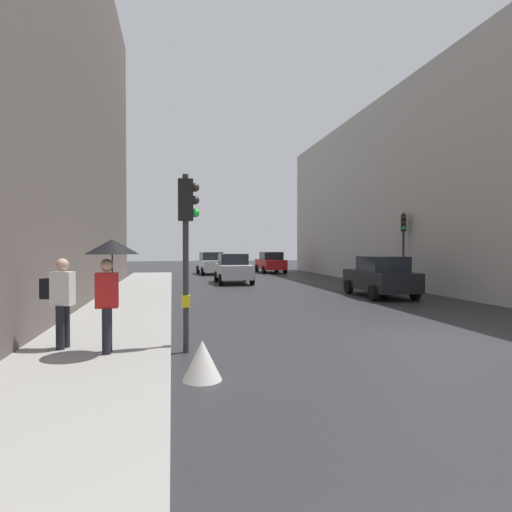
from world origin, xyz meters
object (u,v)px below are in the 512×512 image
car_white_compact (211,263)px  car_silver_hatchback (233,269)px  traffic_light_mid_street (403,237)px  car_red_sedan (271,262)px  car_dark_suv (380,277)px  pedestrian_with_black_backpack (60,297)px  traffic_light_near_left (187,230)px  warning_sign_triangle (202,360)px  pedestrian_with_umbrella (111,264)px

car_white_compact → car_silver_hatchback: 8.93m
traffic_light_mid_street → car_red_sedan: traffic_light_mid_street is taller
traffic_light_mid_street → car_dark_suv: 4.03m
car_dark_suv → traffic_light_mid_street: bearing=45.0°
car_red_sedan → pedestrian_with_black_backpack: size_ratio=2.39×
traffic_light_near_left → pedestrian_with_black_backpack: (-2.45, 0.15, -1.34)m
car_red_sedan → pedestrian_with_black_backpack: pedestrian_with_black_backpack is taller
pedestrian_with_black_backpack → warning_sign_triangle: size_ratio=2.72×
warning_sign_triangle → pedestrian_with_umbrella: bearing=137.0°
traffic_light_mid_street → car_dark_suv: (-2.55, -2.55, -1.81)m
car_silver_hatchback → car_dark_suv: size_ratio=0.99×
car_white_compact → warning_sign_triangle: car_white_compact is taller
traffic_light_mid_street → pedestrian_with_umbrella: (-12.56, -11.35, -0.84)m
car_silver_hatchback → pedestrian_with_black_backpack: pedestrian_with_black_backpack is taller
traffic_light_mid_street → pedestrian_with_black_backpack: traffic_light_mid_street is taller
traffic_light_near_left → traffic_light_mid_street: bearing=44.5°
pedestrian_with_black_backpack → warning_sign_triangle: bearing=-38.0°
traffic_light_mid_street → traffic_light_near_left: 15.61m
car_white_compact → pedestrian_with_umbrella: (-4.24, -26.00, 0.96)m
traffic_light_mid_street → car_red_sedan: (-3.21, 15.70, -1.81)m
car_dark_suv → warning_sign_triangle: size_ratio=6.56×
traffic_light_near_left → car_white_compact: bearing=83.7°
car_white_compact → pedestrian_with_black_backpack: bearing=-101.7°
car_white_compact → car_dark_suv: 18.15m
traffic_light_near_left → car_red_sedan: (7.92, 26.64, -1.63)m
traffic_light_mid_street → car_white_compact: 16.95m
car_red_sedan → warning_sign_triangle: car_red_sedan is taller
traffic_light_mid_street → car_white_compact: bearing=119.6°
pedestrian_with_umbrella → warning_sign_triangle: size_ratio=3.29×
car_dark_suv → warning_sign_triangle: bearing=-129.2°
car_dark_suv → warning_sign_triangle: (-8.41, -10.30, -0.55)m
traffic_light_near_left → car_red_sedan: size_ratio=0.86×
pedestrian_with_umbrella → warning_sign_triangle: 2.67m
car_red_sedan → pedestrian_with_black_backpack: 28.45m
car_red_sedan → car_dark_suv: same height
car_white_compact → car_red_sedan: size_ratio=1.02×
traffic_light_mid_street → pedestrian_with_umbrella: bearing=-137.9°
car_white_compact → pedestrian_with_umbrella: bearing=-99.3°
traffic_light_near_left → car_silver_hatchback: (3.31, 16.68, -1.63)m
car_dark_suv → warning_sign_triangle: 13.31m
car_red_sedan → warning_sign_triangle: bearing=-105.2°
traffic_light_near_left → pedestrian_with_umbrella: bearing=-164.2°
traffic_light_mid_street → pedestrian_with_umbrella: traffic_light_mid_street is taller
traffic_light_mid_street → car_white_compact: (-8.32, 14.66, -1.81)m
traffic_light_near_left → car_silver_hatchback: traffic_light_near_left is taller
car_silver_hatchback → pedestrian_with_umbrella: (-4.74, -17.09, 0.96)m
car_dark_suv → pedestrian_with_black_backpack: bearing=-143.2°
car_silver_hatchback → car_dark_suv: (5.27, -8.29, 0.00)m
car_dark_suv → pedestrian_with_black_backpack: 13.77m
traffic_light_near_left → warning_sign_triangle: bearing=-84.8°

